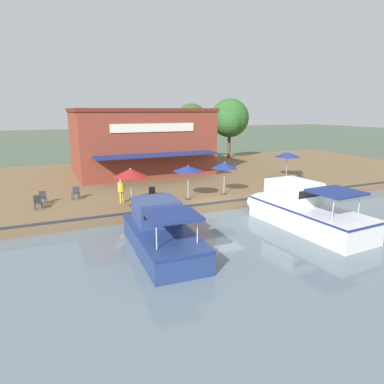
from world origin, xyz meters
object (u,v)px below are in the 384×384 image
object	(u,v)px
waterfront_restaurant	(140,141)
patio_umbrella_mid_patio_right	(188,169)
cafe_chair_mid_patio	(152,192)
tree_downstream_bank	(229,119)
cafe_chair_back_row_seat	(42,197)
tree_upstream_bank	(191,121)
motorboat_fourth_along	(158,230)
patio_umbrella_far_corner	(287,155)
patio_umbrella_mid_patio_left	(130,173)
cafe_chair_under_first_umbrella	(38,201)
patio_umbrella_back_row	(224,165)
motorboat_mid_row	(297,209)
cafe_chair_beside_entrance	(76,192)
person_near_entrance	(121,188)
cafe_chair_far_corner_seat	(300,175)

from	to	relation	value
waterfront_restaurant	patio_umbrella_mid_patio_right	distance (m)	11.75
cafe_chair_mid_patio	tree_downstream_bank	distance (m)	22.16
cafe_chair_back_row_seat	tree_upstream_bank	bearing A→B (deg)	131.17
waterfront_restaurant	motorboat_fourth_along	xyz separation A→B (m)	(17.58, -4.07, -2.78)
patio_umbrella_far_corner	motorboat_fourth_along	distance (m)	17.98
cafe_chair_back_row_seat	motorboat_fourth_along	bearing A→B (deg)	30.48
patio_umbrella_far_corner	patio_umbrella_mid_patio_left	distance (m)	15.55
patio_umbrella_mid_patio_left	cafe_chair_under_first_umbrella	xyz separation A→B (m)	(-1.75, -5.43, -1.69)
patio_umbrella_back_row	motorboat_mid_row	distance (m)	6.62
motorboat_mid_row	waterfront_restaurant	bearing A→B (deg)	-166.16
motorboat_mid_row	tree_downstream_bank	size ratio (longest dim) A/B	1.17
waterfront_restaurant	cafe_chair_beside_entrance	size ratio (longest dim) A/B	14.67
cafe_chair_back_row_seat	person_near_entrance	xyz separation A→B (m)	(1.77, 4.78, 0.51)
patio_umbrella_mid_patio_right	cafe_chair_beside_entrance	distance (m)	7.87
tree_upstream_bank	cafe_chair_under_first_umbrella	bearing A→B (deg)	-47.27
cafe_chair_beside_entrance	cafe_chair_back_row_seat	bearing A→B (deg)	-77.76
tree_upstream_bank	patio_umbrella_far_corner	bearing A→B (deg)	12.20
cafe_chair_mid_patio	motorboat_mid_row	world-z (taller)	motorboat_mid_row
cafe_chair_beside_entrance	tree_downstream_bank	distance (m)	24.39
motorboat_fourth_along	tree_upstream_bank	distance (m)	26.94
patio_umbrella_mid_patio_left	cafe_chair_far_corner_seat	world-z (taller)	patio_umbrella_mid_patio_left
cafe_chair_far_corner_seat	person_near_entrance	bearing A→B (deg)	-86.25
patio_umbrella_mid_patio_left	person_near_entrance	xyz separation A→B (m)	(-1.06, -0.40, -1.18)
patio_umbrella_far_corner	cafe_chair_far_corner_seat	bearing A→B (deg)	8.63
tree_upstream_bank	cafe_chair_far_corner_seat	bearing A→B (deg)	11.86
cafe_chair_under_first_umbrella	cafe_chair_back_row_seat	world-z (taller)	same
patio_umbrella_back_row	cafe_chair_beside_entrance	bearing A→B (deg)	-105.97
person_near_entrance	waterfront_restaurant	bearing A→B (deg)	158.14
patio_umbrella_mid_patio_left	cafe_chair_far_corner_seat	distance (m)	15.59
patio_umbrella_mid_patio_right	motorboat_fourth_along	world-z (taller)	patio_umbrella_mid_patio_right
patio_umbrella_mid_patio_right	patio_umbrella_mid_patio_left	size ratio (longest dim) A/B	0.96
tree_downstream_bank	patio_umbrella_back_row	bearing A→B (deg)	-30.96
waterfront_restaurant	tree_upstream_bank	world-z (taller)	tree_upstream_bank
cafe_chair_back_row_seat	cafe_chair_beside_entrance	bearing A→B (deg)	102.24
patio_umbrella_far_corner	patio_umbrella_mid_patio_left	xyz separation A→B (m)	(3.59, -15.13, 0.07)
cafe_chair_mid_patio	cafe_chair_under_first_umbrella	bearing A→B (deg)	-94.77
cafe_chair_under_first_umbrella	motorboat_fourth_along	xyz separation A→B (m)	(7.47, 5.29, -0.20)
patio_umbrella_far_corner	tree_upstream_bank	size ratio (longest dim) A/B	0.35
tree_downstream_bank	cafe_chair_beside_entrance	bearing A→B (deg)	-55.67
cafe_chair_mid_patio	cafe_chair_far_corner_seat	world-z (taller)	same
cafe_chair_beside_entrance	motorboat_fourth_along	world-z (taller)	motorboat_fourth_along
cafe_chair_under_first_umbrella	motorboat_mid_row	bearing A→B (deg)	61.16
waterfront_restaurant	cafe_chair_far_corner_seat	bearing A→B (deg)	49.47
patio_umbrella_mid_patio_right	motorboat_mid_row	distance (m)	7.56
patio_umbrella_far_corner	cafe_chair_under_first_umbrella	distance (m)	20.71
cafe_chair_under_first_umbrella	tree_upstream_bank	xyz separation A→B (m)	(-16.14, 17.47, 4.24)
cafe_chair_beside_entrance	patio_umbrella_mid_patio_left	bearing A→B (deg)	42.80
patio_umbrella_back_row	cafe_chair_under_first_umbrella	distance (m)	12.54
cafe_chair_under_first_umbrella	cafe_chair_far_corner_seat	world-z (taller)	same
patio_umbrella_back_row	person_near_entrance	bearing A→B (deg)	-94.86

